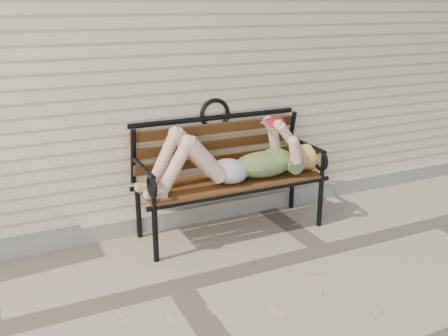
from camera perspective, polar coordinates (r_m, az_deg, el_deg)
ground at (r=3.64m, az=-5.22°, el=-13.24°), size 80.00×80.00×0.00m
house_wall at (r=6.03m, az=-15.82°, el=13.87°), size 8.00×4.00×3.00m
foundation_strip at (r=4.43m, az=-9.60°, el=-6.30°), size 8.00×0.10×0.15m
garden_bench at (r=4.27m, az=0.27°, el=0.97°), size 1.73×0.69×1.12m
reading_woman at (r=4.15m, az=1.26°, el=0.98°), size 1.63×0.37×0.51m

